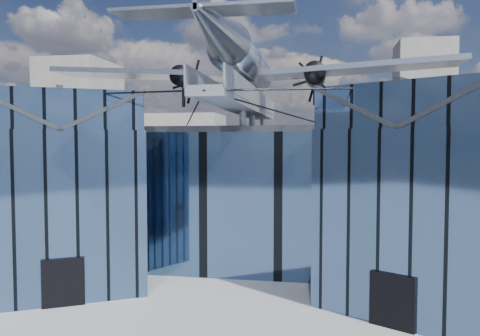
# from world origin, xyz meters

# --- Properties ---
(ground_plane) EXTENTS (120.00, 120.00, 0.00)m
(ground_plane) POSITION_xyz_m (0.00, 0.00, 0.00)
(ground_plane) COLOR gray
(museum) EXTENTS (32.88, 24.50, 17.60)m
(museum) POSITION_xyz_m (0.00, 5.82, 5.54)
(museum) COLOR #435F88
(museum) RESTS_ON ground
(bg_towers) EXTENTS (77.00, 24.50, 26.00)m
(bg_towers) POSITION_xyz_m (1.45, 50.49, 10.01)
(bg_towers) COLOR gray
(bg_towers) RESTS_ON ground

